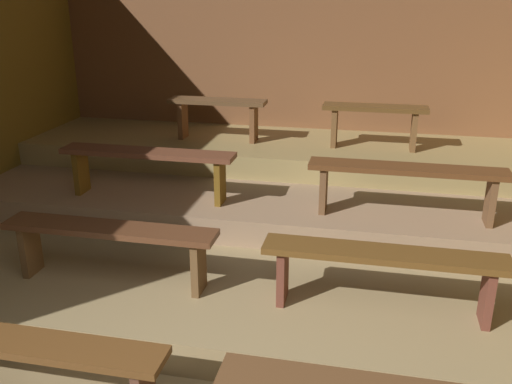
{
  "coord_description": "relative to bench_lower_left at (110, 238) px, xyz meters",
  "views": [
    {
      "loc": [
        0.8,
        -1.37,
        2.15
      ],
      "look_at": [
        -0.14,
        3.0,
        0.54
      ],
      "focal_mm": 39.5,
      "sensor_mm": 36.0,
      "label": 1
    }
  ],
  "objects": [
    {
      "name": "bench_upper_right",
      "position": [
        1.7,
        2.29,
        0.43
      ],
      "size": [
        1.0,
        0.24,
        0.42
      ],
      "color": "#55381A",
      "rests_on": "platform_upper"
    },
    {
      "name": "bench_lower_right",
      "position": [
        1.82,
        0.0,
        0.0
      ],
      "size": [
        1.49,
        0.24,
        0.42
      ],
      "color": "brown",
      "rests_on": "platform_lower"
    },
    {
      "name": "platform_lower",
      "position": [
        0.91,
        1.19,
        -0.44
      ],
      "size": [
        5.47,
        3.6,
        0.22
      ],
      "primitive_type": "cube",
      "color": "#937D55",
      "rests_on": "ground"
    },
    {
      "name": "platform_middle",
      "position": [
        0.91,
        1.85,
        -0.22
      ],
      "size": [
        5.47,
        2.26,
        0.22
      ],
      "primitive_type": "cube",
      "color": "#95775A",
      "rests_on": "platform_lower"
    },
    {
      "name": "platform_upper",
      "position": [
        0.91,
        2.35,
        0.0
      ],
      "size": [
        5.47,
        1.28,
        0.22
      ],
      "primitive_type": "cube",
      "color": "#96814E",
      "rests_on": "platform_middle"
    },
    {
      "name": "bench_middle_left",
      "position": [
        -0.16,
        1.08,
        0.22
      ],
      "size": [
        1.51,
        0.24,
        0.42
      ],
      "color": "brown",
      "rests_on": "platform_middle"
    },
    {
      "name": "ground",
      "position": [
        0.91,
        0.58,
        -0.6
      ],
      "size": [
        6.27,
        5.62,
        0.08
      ],
      "primitive_type": "cube",
      "color": "#8F7750"
    },
    {
      "name": "bench_middle_right",
      "position": [
        1.97,
        1.08,
        0.22
      ],
      "size": [
        1.51,
        0.24,
        0.42
      ],
      "color": "#563218",
      "rests_on": "platform_middle"
    },
    {
      "name": "wall_back",
      "position": [
        0.91,
        3.02,
        0.81
      ],
      "size": [
        6.27,
        0.06,
        2.72
      ],
      "primitive_type": "cube",
      "color": "brown",
      "rests_on": "ground"
    },
    {
      "name": "bench_upper_left",
      "position": [
        0.12,
        2.29,
        0.43
      ],
      "size": [
        1.0,
        0.24,
        0.42
      ],
      "color": "brown",
      "rests_on": "platform_upper"
    },
    {
      "name": "bench_lower_left",
      "position": [
        0.0,
        0.0,
        0.0
      ],
      "size": [
        1.49,
        0.24,
        0.42
      ],
      "color": "#54311C",
      "rests_on": "platform_lower"
    }
  ]
}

